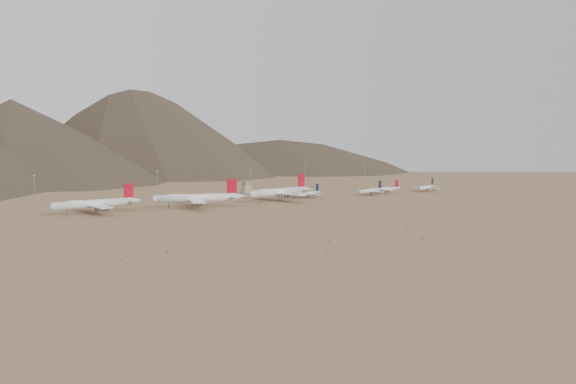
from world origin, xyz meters
TOP-DOWN VIEW (x-y plane):
  - ground at (0.00, 0.00)m, footprint 3000.00×3000.00m
  - mountain_ridge at (0.00, 900.00)m, footprint 4400.00×1000.00m
  - widebody_west at (-149.85, 40.43)m, footprint 70.77×54.63m
  - widebody_centre at (-71.27, 29.55)m, footprint 73.84×58.75m
  - widebody_east at (14.17, 35.19)m, footprint 77.46×60.62m
  - narrowbody_a at (52.48, 41.03)m, footprint 36.75×27.16m
  - narrowbody_b at (119.56, 25.01)m, footprint 41.42×30.42m
  - narrowbody_c at (147.86, 34.31)m, footprint 38.63×28.33m
  - narrowbody_d at (197.17, 20.52)m, footprint 40.47×30.19m
  - control_tower at (30.00, 120.00)m, footprint 8.00×8.00m
  - mast_far_west at (-175.66, 123.38)m, footprint 2.00×0.60m
  - mast_west at (-65.32, 126.31)m, footprint 2.00×0.60m
  - mast_centre at (34.12, 117.09)m, footprint 2.00×0.60m
  - mast_east at (116.90, 131.76)m, footprint 2.00×0.60m
  - mast_far_east at (206.93, 128.82)m, footprint 2.00×0.60m
  - desert_scrub at (-8.55, -85.48)m, footprint 402.71×184.25m

SIDE VIEW (x-z plane):
  - ground at x=0.00m, z-range 0.00..0.00m
  - desert_scrub at x=-8.55m, z-range -0.09..0.71m
  - narrowbody_a at x=52.48m, z-range -2.18..10.23m
  - narrowbody_c at x=147.86m, z-range -2.26..10.64m
  - narrowbody_b at x=119.56m, z-range -2.43..11.43m
  - narrowbody_d at x=197.17m, z-range -2.44..11.46m
  - control_tower at x=30.00m, z-range -0.68..11.32m
  - widebody_west at x=-149.85m, z-range -3.26..17.76m
  - widebody_centre at x=-71.27m, z-range -3.53..19.23m
  - widebody_east at x=14.17m, z-range -3.61..19.63m
  - mast_far_west at x=-175.66m, z-range 1.35..27.05m
  - mast_west at x=-65.32m, z-range 1.35..27.05m
  - mast_centre at x=34.12m, z-range 1.35..27.05m
  - mast_east at x=116.90m, z-range 1.35..27.05m
  - mast_far_east at x=206.93m, z-range 1.35..27.05m
  - mountain_ridge at x=0.00m, z-range 0.00..300.00m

